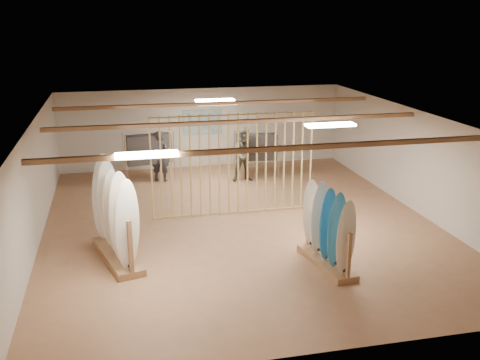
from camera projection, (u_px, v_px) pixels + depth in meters
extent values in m
plane|color=#9E6E4C|center=(240.00, 224.00, 14.76)|extent=(12.00, 12.00, 0.00)
plane|color=gray|center=(240.00, 118.00, 13.96)|extent=(12.00, 12.00, 0.00)
plane|color=beige|center=(203.00, 128.00, 19.97)|extent=(12.00, 0.00, 12.00)
plane|color=beige|center=(325.00, 275.00, 8.75)|extent=(12.00, 0.00, 12.00)
plane|color=beige|center=(35.00, 185.00, 13.30)|extent=(0.00, 12.00, 12.00)
plane|color=beige|center=(417.00, 162.00, 15.42)|extent=(0.00, 12.00, 12.00)
cube|color=#9B6E46|center=(240.00, 122.00, 13.98)|extent=(9.50, 6.12, 0.10)
cube|color=white|center=(240.00, 121.00, 13.98)|extent=(1.20, 0.35, 0.06)
cylinder|color=tan|center=(151.00, 169.00, 14.64)|extent=(0.05, 0.05, 2.78)
cylinder|color=tan|center=(161.00, 169.00, 14.70)|extent=(0.05, 0.05, 2.78)
cylinder|color=tan|center=(171.00, 168.00, 14.75)|extent=(0.05, 0.05, 2.78)
cylinder|color=tan|center=(181.00, 168.00, 14.81)|extent=(0.05, 0.05, 2.78)
cylinder|color=tan|center=(191.00, 167.00, 14.86)|extent=(0.05, 0.05, 2.78)
cylinder|color=tan|center=(200.00, 167.00, 14.92)|extent=(0.05, 0.05, 2.78)
cylinder|color=tan|center=(210.00, 166.00, 14.97)|extent=(0.05, 0.05, 2.78)
cylinder|color=tan|center=(219.00, 165.00, 15.02)|extent=(0.05, 0.05, 2.78)
cylinder|color=tan|center=(229.00, 165.00, 15.08)|extent=(0.05, 0.05, 2.78)
cylinder|color=tan|center=(238.00, 164.00, 15.13)|extent=(0.05, 0.05, 2.78)
cylinder|color=tan|center=(247.00, 164.00, 15.19)|extent=(0.05, 0.05, 2.78)
cylinder|color=tan|center=(257.00, 163.00, 15.24)|extent=(0.05, 0.05, 2.78)
cylinder|color=tan|center=(266.00, 163.00, 15.30)|extent=(0.05, 0.05, 2.78)
cylinder|color=tan|center=(275.00, 162.00, 15.35)|extent=(0.05, 0.05, 2.78)
cylinder|color=tan|center=(284.00, 162.00, 15.41)|extent=(0.05, 0.05, 2.78)
cylinder|color=tan|center=(293.00, 161.00, 15.46)|extent=(0.05, 0.05, 2.78)
cylinder|color=tan|center=(302.00, 161.00, 15.52)|extent=(0.05, 0.05, 2.78)
cylinder|color=tan|center=(311.00, 160.00, 15.57)|extent=(0.05, 0.05, 2.78)
cube|color=#2D679F|center=(203.00, 122.00, 19.89)|extent=(1.40, 0.03, 0.90)
cube|color=#9B6E46|center=(118.00, 256.00, 12.59)|extent=(1.16, 2.36, 0.16)
cylinder|color=black|center=(115.00, 214.00, 12.31)|extent=(0.58, 2.16, 0.01)
ellipsoid|color=white|center=(127.00, 224.00, 11.49)|extent=(0.52, 0.20, 2.01)
ellipsoid|color=silver|center=(121.00, 217.00, 11.89)|extent=(0.52, 0.20, 2.01)
ellipsoid|color=silver|center=(115.00, 211.00, 12.28)|extent=(0.52, 0.20, 2.01)
ellipsoid|color=white|center=(109.00, 204.00, 12.68)|extent=(0.52, 0.20, 2.01)
ellipsoid|color=white|center=(104.00, 198.00, 13.08)|extent=(0.52, 0.20, 2.01)
cube|color=#9B6E46|center=(326.00, 262.00, 12.31)|extent=(0.73, 1.98, 0.14)
cylinder|color=black|center=(328.00, 226.00, 12.07)|extent=(0.24, 1.87, 0.01)
ellipsoid|color=silver|center=(346.00, 236.00, 11.36)|extent=(0.44, 0.11, 1.70)
ellipsoid|color=#2D8CD1|center=(337.00, 229.00, 11.70)|extent=(0.44, 0.11, 1.70)
ellipsoid|color=#2D8CD1|center=(328.00, 223.00, 12.05)|extent=(0.44, 0.11, 1.70)
ellipsoid|color=silver|center=(320.00, 217.00, 12.39)|extent=(0.44, 0.11, 1.70)
ellipsoid|color=white|center=(312.00, 212.00, 12.74)|extent=(0.44, 0.11, 1.70)
cylinder|color=silver|center=(148.00, 133.00, 18.00)|extent=(1.54, 0.31, 0.03)
cube|color=black|center=(149.00, 149.00, 18.15)|extent=(1.50, 0.65, 0.95)
cylinder|color=silver|center=(149.00, 157.00, 18.22)|extent=(0.03, 0.03, 1.67)
cylinder|color=silver|center=(257.00, 133.00, 18.64)|extent=(1.44, 0.19, 0.03)
cube|color=black|center=(257.00, 147.00, 18.78)|extent=(1.38, 0.51, 0.88)
cylinder|color=silver|center=(257.00, 154.00, 18.85)|extent=(0.03, 0.03, 1.55)
imported|color=#23232A|center=(160.00, 153.00, 18.24)|extent=(0.81, 0.68, 1.91)
imported|color=#403D31|center=(245.00, 151.00, 18.23)|extent=(1.01, 0.80, 2.03)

